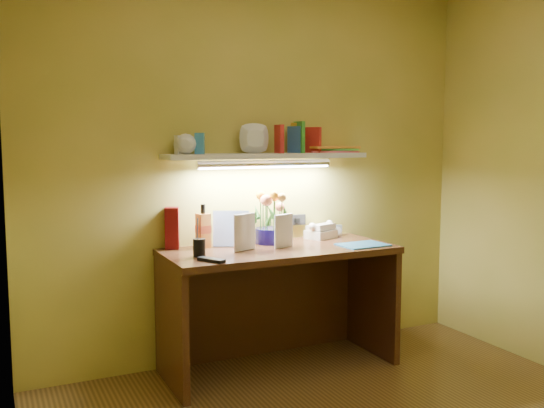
# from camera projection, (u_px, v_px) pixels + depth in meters

# --- Properties ---
(desk) EXTENTS (1.40, 0.60, 0.75)m
(desk) POSITION_uv_depth(u_px,v_px,m) (279.00, 308.00, 3.69)
(desk) COLOR #37180F
(desk) RESTS_ON ground
(flower_bouquet) EXTENTS (0.28, 0.28, 0.34)m
(flower_bouquet) POSITION_uv_depth(u_px,v_px,m) (270.00, 217.00, 3.80)
(flower_bouquet) COLOR #0E0837
(flower_bouquet) RESTS_ON desk
(telephone) EXTENTS (0.22, 0.20, 0.11)m
(telephone) POSITION_uv_depth(u_px,v_px,m) (321.00, 230.00, 3.99)
(telephone) COLOR silver
(telephone) RESTS_ON desk
(desk_clock) EXTENTS (0.08, 0.06, 0.08)m
(desk_clock) POSITION_uv_depth(u_px,v_px,m) (336.00, 230.00, 4.10)
(desk_clock) COLOR #B6B7BB
(desk_clock) RESTS_ON desk
(whisky_bottle) EXTENTS (0.08, 0.08, 0.27)m
(whisky_bottle) POSITION_uv_depth(u_px,v_px,m) (203.00, 226.00, 3.64)
(whisky_bottle) COLOR #C66D23
(whisky_bottle) RESTS_ON desk
(whisky_box) EXTENTS (0.10, 0.10, 0.25)m
(whisky_box) POSITION_uv_depth(u_px,v_px,m) (172.00, 228.00, 3.61)
(whisky_box) COLOR #520809
(whisky_box) RESTS_ON desk
(pen_cup) EXTENTS (0.07, 0.07, 0.17)m
(pen_cup) POSITION_uv_depth(u_px,v_px,m) (199.00, 241.00, 3.38)
(pen_cup) COLOR black
(pen_cup) RESTS_ON desk
(art_card) EXTENTS (0.22, 0.13, 0.22)m
(art_card) POSITION_uv_depth(u_px,v_px,m) (231.00, 228.00, 3.70)
(art_card) COLOR silver
(art_card) RESTS_ON desk
(tv_remote) EXTENTS (0.12, 0.17, 0.02)m
(tv_remote) POSITION_uv_depth(u_px,v_px,m) (211.00, 260.00, 3.25)
(tv_remote) COLOR black
(tv_remote) RESTS_ON desk
(blue_folder) EXTENTS (0.30, 0.23, 0.01)m
(blue_folder) POSITION_uv_depth(u_px,v_px,m) (363.00, 245.00, 3.73)
(blue_folder) COLOR teal
(blue_folder) RESTS_ON desk
(desk_book_a) EXTENTS (0.16, 0.07, 0.22)m
(desk_book_a) POSITION_uv_depth(u_px,v_px,m) (234.00, 234.00, 3.49)
(desk_book_a) COLOR beige
(desk_book_a) RESTS_ON desk
(desk_book_b) EXTENTS (0.15, 0.06, 0.20)m
(desk_book_b) POSITION_uv_depth(u_px,v_px,m) (275.00, 232.00, 3.60)
(desk_book_b) COLOR silver
(desk_book_b) RESTS_ON desk
(wall_shelf) EXTENTS (1.32, 0.31, 0.23)m
(wall_shelf) POSITION_uv_depth(u_px,v_px,m) (268.00, 151.00, 3.75)
(wall_shelf) COLOR silver
(wall_shelf) RESTS_ON ground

